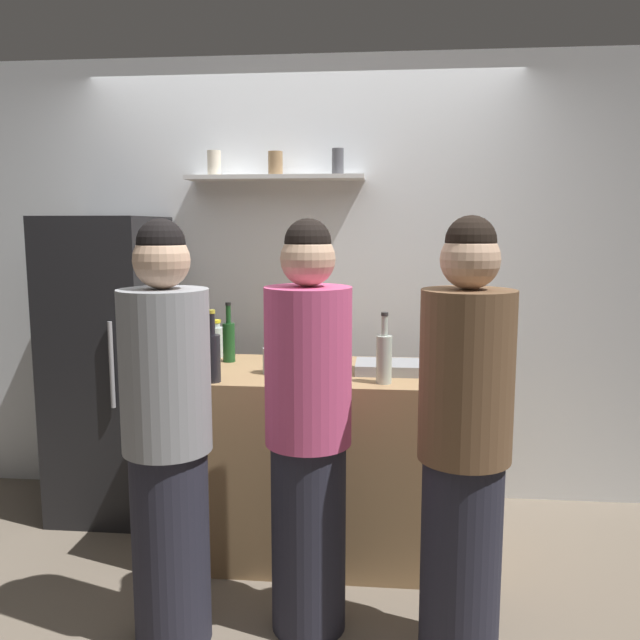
# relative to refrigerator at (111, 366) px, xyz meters

# --- Properties ---
(ground_plane) EXTENTS (5.28, 5.28, 0.00)m
(ground_plane) POSITION_rel_refrigerator_xyz_m (1.05, -0.85, -0.84)
(ground_plane) COLOR #726656
(back_wall_assembly) EXTENTS (4.80, 0.32, 2.60)m
(back_wall_assembly) POSITION_rel_refrigerator_xyz_m (1.05, 0.40, 0.46)
(back_wall_assembly) COLOR white
(back_wall_assembly) RESTS_ON ground
(refrigerator) EXTENTS (0.56, 0.67, 1.68)m
(refrigerator) POSITION_rel_refrigerator_xyz_m (0.00, 0.00, 0.00)
(refrigerator) COLOR black
(refrigerator) RESTS_ON ground
(counter) EXTENTS (1.56, 0.72, 0.93)m
(counter) POSITION_rel_refrigerator_xyz_m (1.23, -0.36, -0.38)
(counter) COLOR #9E7A51
(counter) RESTS_ON ground
(baking_pan) EXTENTS (0.34, 0.24, 0.05)m
(baking_pan) POSITION_rel_refrigerator_xyz_m (1.58, -0.37, 0.11)
(baking_pan) COLOR gray
(baking_pan) RESTS_ON counter
(utensil_holder) EXTENTS (0.10, 0.10, 0.21)m
(utensil_holder) POSITION_rel_refrigerator_xyz_m (1.01, -0.45, 0.15)
(utensil_holder) COLOR #B2B2B7
(utensil_holder) RESTS_ON counter
(wine_bottle_green_glass) EXTENTS (0.06, 0.06, 0.31)m
(wine_bottle_green_glass) POSITION_rel_refrigerator_xyz_m (0.74, -0.20, 0.20)
(wine_bottle_green_glass) COLOR #19471E
(wine_bottle_green_glass) RESTS_ON counter
(wine_bottle_pale_glass) EXTENTS (0.07, 0.07, 0.32)m
(wine_bottle_pale_glass) POSITION_rel_refrigerator_xyz_m (1.55, -0.60, 0.21)
(wine_bottle_pale_glass) COLOR #B2BFB2
(wine_bottle_pale_glass) RESTS_ON counter
(wine_bottle_dark_glass) EXTENTS (0.07, 0.07, 0.33)m
(wine_bottle_dark_glass) POSITION_rel_refrigerator_xyz_m (0.77, -0.65, 0.21)
(wine_bottle_dark_glass) COLOR black
(wine_bottle_dark_glass) RESTS_ON counter
(water_bottle_plastic) EXTENTS (0.08, 0.08, 0.20)m
(water_bottle_plastic) POSITION_rel_refrigerator_xyz_m (0.64, -0.09, 0.17)
(water_bottle_plastic) COLOR silver
(water_bottle_plastic) RESTS_ON counter
(person_grey_hoodie) EXTENTS (0.34, 0.34, 1.66)m
(person_grey_hoodie) POSITION_rel_refrigerator_xyz_m (0.72, -1.16, -0.02)
(person_grey_hoodie) COLOR #262633
(person_grey_hoodie) RESTS_ON ground
(person_pink_top) EXTENTS (0.34, 0.34, 1.66)m
(person_pink_top) POSITION_rel_refrigerator_xyz_m (1.25, -1.03, -0.02)
(person_pink_top) COLOR #262633
(person_pink_top) RESTS_ON ground
(person_brown_jacket) EXTENTS (0.34, 0.34, 1.67)m
(person_brown_jacket) POSITION_rel_refrigerator_xyz_m (1.84, -1.16, -0.02)
(person_brown_jacket) COLOR #262633
(person_brown_jacket) RESTS_ON ground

